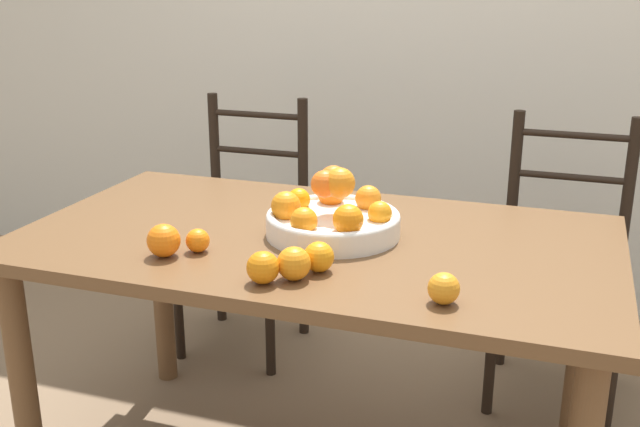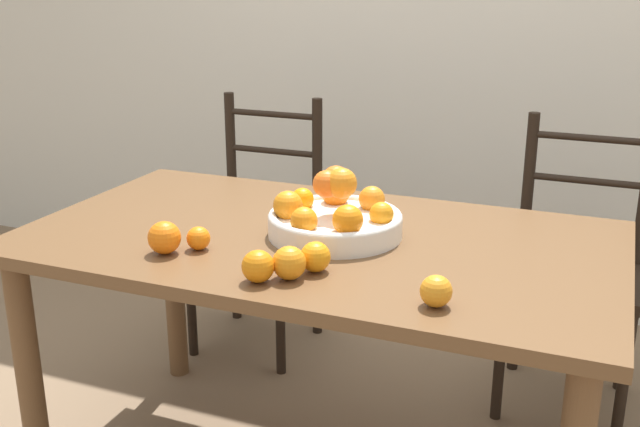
% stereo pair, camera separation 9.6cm
% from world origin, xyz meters
% --- Properties ---
extents(wall_back, '(8.00, 0.06, 2.60)m').
position_xyz_m(wall_back, '(0.00, 1.47, 1.30)').
color(wall_back, silver).
rests_on(wall_back, ground_plane).
extents(dining_table, '(1.58, 0.89, 0.76)m').
position_xyz_m(dining_table, '(0.00, 0.00, 0.66)').
color(dining_table, brown).
rests_on(dining_table, ground_plane).
extents(fruit_bowl, '(0.36, 0.36, 0.19)m').
position_xyz_m(fruit_bowl, '(0.04, 0.02, 0.82)').
color(fruit_bowl, white).
rests_on(fruit_bowl, dining_table).
extents(orange_loose_0, '(0.08, 0.08, 0.08)m').
position_xyz_m(orange_loose_0, '(-0.30, -0.27, 0.81)').
color(orange_loose_0, orange).
rests_on(orange_loose_0, dining_table).
extents(orange_loose_1, '(0.08, 0.08, 0.08)m').
position_xyz_m(orange_loose_1, '(0.05, -0.30, 0.80)').
color(orange_loose_1, orange).
rests_on(orange_loose_1, dining_table).
extents(orange_loose_2, '(0.08, 0.08, 0.08)m').
position_xyz_m(orange_loose_2, '(-0.01, -0.34, 0.80)').
color(orange_loose_2, orange).
rests_on(orange_loose_2, dining_table).
extents(orange_loose_3, '(0.06, 0.06, 0.06)m').
position_xyz_m(orange_loose_3, '(-0.24, -0.21, 0.79)').
color(orange_loose_3, orange).
rests_on(orange_loose_3, dining_table).
extents(orange_loose_4, '(0.07, 0.07, 0.07)m').
position_xyz_m(orange_loose_4, '(0.40, -0.32, 0.80)').
color(orange_loose_4, orange).
rests_on(orange_loose_4, dining_table).
extents(orange_loose_5, '(0.07, 0.07, 0.07)m').
position_xyz_m(orange_loose_5, '(0.09, -0.24, 0.80)').
color(orange_loose_5, orange).
rests_on(orange_loose_5, dining_table).
extents(chair_left, '(0.42, 0.40, 0.98)m').
position_xyz_m(chair_left, '(-0.55, 0.73, 0.47)').
color(chair_left, black).
rests_on(chair_left, ground_plane).
extents(chair_right, '(0.42, 0.40, 0.98)m').
position_xyz_m(chair_right, '(0.63, 0.73, 0.47)').
color(chair_right, black).
rests_on(chair_right, ground_plane).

